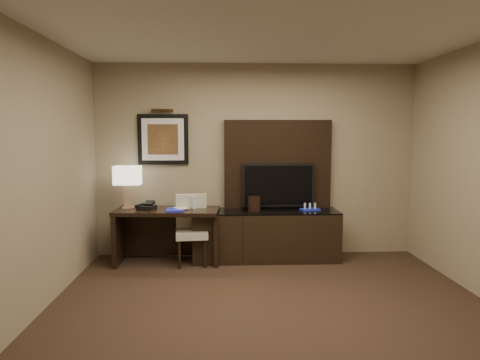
{
  "coord_description": "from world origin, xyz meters",
  "views": [
    {
      "loc": [
        -0.49,
        -3.54,
        1.74
      ],
      "look_at": [
        -0.26,
        1.8,
        1.15
      ],
      "focal_mm": 32.0,
      "sensor_mm": 36.0,
      "label": 1
    }
  ],
  "objects": [
    {
      "name": "ceiling",
      "position": [
        0.0,
        0.0,
        2.7
      ],
      "size": [
        4.5,
        5.0,
        0.01
      ],
      "primitive_type": "cube",
      "color": "silver",
      "rests_on": "wall_back"
    },
    {
      "name": "book",
      "position": [
        -1.1,
        2.06,
        0.83
      ],
      "size": [
        0.14,
        0.09,
        0.21
      ],
      "primitive_type": "imported",
      "rotation": [
        0.0,
        0.0,
        0.52
      ],
      "color": "#B4A88D",
      "rests_on": "desk"
    },
    {
      "name": "ice_bucket",
      "position": [
        -0.05,
        2.18,
        0.78
      ],
      "size": [
        0.23,
        0.23,
        0.2
      ],
      "primitive_type": "cylinder",
      "rotation": [
        0.0,
        0.0,
        0.35
      ],
      "color": "black",
      "rests_on": "credenza"
    },
    {
      "name": "desk_chair",
      "position": [
        -0.88,
        2.0,
        0.43
      ],
      "size": [
        0.45,
        0.51,
        0.86
      ],
      "primitive_type": null,
      "rotation": [
        0.0,
        0.0,
        0.09
      ],
      "color": "beige",
      "rests_on": "floor"
    },
    {
      "name": "floor",
      "position": [
        0.0,
        0.0,
        -0.01
      ],
      "size": [
        4.5,
        5.0,
        0.01
      ],
      "primitive_type": "cube",
      "color": "black",
      "rests_on": "ground"
    },
    {
      "name": "wall_left",
      "position": [
        -2.25,
        0.0,
        1.35
      ],
      "size": [
        0.01,
        5.0,
        2.7
      ],
      "primitive_type": "cube",
      "color": "gray",
      "rests_on": "floor"
    },
    {
      "name": "artwork",
      "position": [
        -1.3,
        2.48,
        1.65
      ],
      "size": [
        0.7,
        0.04,
        0.7
      ],
      "primitive_type": "cube",
      "color": "black",
      "rests_on": "wall_back"
    },
    {
      "name": "tv",
      "position": [
        0.3,
        2.34,
        1.02
      ],
      "size": [
        1.0,
        0.08,
        0.6
      ],
      "primitive_type": "cube",
      "color": "black",
      "rests_on": "tv_wall_panel"
    },
    {
      "name": "minibar_tray",
      "position": [
        0.73,
        2.21,
        0.73
      ],
      "size": [
        0.28,
        0.21,
        0.09
      ],
      "primitive_type": null,
      "rotation": [
        0.0,
        0.0,
        0.23
      ],
      "color": "#1C2BB9",
      "rests_on": "credenza"
    },
    {
      "name": "picture_light",
      "position": [
        -1.3,
        2.44,
        2.05
      ],
      "size": [
        0.04,
        0.04,
        0.3
      ],
      "primitive_type": "cylinder",
      "color": "#402E14",
      "rests_on": "wall_back"
    },
    {
      "name": "wall_front",
      "position": [
        0.0,
        -2.5,
        1.35
      ],
      "size": [
        4.5,
        0.01,
        2.7
      ],
      "primitive_type": "cube",
      "color": "gray",
      "rests_on": "floor"
    },
    {
      "name": "credenza",
      "position": [
        0.12,
        2.2,
        0.34
      ],
      "size": [
        1.98,
        0.55,
        0.68
      ],
      "primitive_type": "cube",
      "rotation": [
        0.0,
        0.0,
        -0.0
      ],
      "color": "black",
      "rests_on": "floor"
    },
    {
      "name": "blue_folder",
      "position": [
        -1.1,
        2.01,
        0.74
      ],
      "size": [
        0.25,
        0.32,
        0.02
      ],
      "primitive_type": "cube",
      "rotation": [
        0.0,
        0.0,
        0.07
      ],
      "color": "#1A20AE",
      "rests_on": "desk"
    },
    {
      "name": "desk_phone",
      "position": [
        -1.48,
        2.1,
        0.78
      ],
      "size": [
        0.26,
        0.25,
        0.11
      ],
      "primitive_type": null,
      "rotation": [
        0.0,
        0.0,
        -0.3
      ],
      "color": "black",
      "rests_on": "desk"
    },
    {
      "name": "wall_back",
      "position": [
        0.0,
        2.5,
        1.35
      ],
      "size": [
        4.5,
        0.01,
        2.7
      ],
      "primitive_type": "cube",
      "color": "gray",
      "rests_on": "floor"
    },
    {
      "name": "tv_wall_panel",
      "position": [
        0.3,
        2.44,
        1.27
      ],
      "size": [
        1.5,
        0.12,
        1.3
      ],
      "primitive_type": "cube",
      "color": "black",
      "rests_on": "wall_back"
    },
    {
      "name": "desk",
      "position": [
        -1.22,
        2.1,
        0.36
      ],
      "size": [
        1.4,
        0.68,
        0.73
      ],
      "primitive_type": "cube",
      "rotation": [
        0.0,
        0.0,
        -0.07
      ],
      "color": "black",
      "rests_on": "floor"
    },
    {
      "name": "table_lamp",
      "position": [
        -1.75,
        2.21,
        1.01
      ],
      "size": [
        0.35,
        0.21,
        0.56
      ],
      "primitive_type": null,
      "rotation": [
        0.0,
        0.0,
        -0.04
      ],
      "color": "tan",
      "rests_on": "desk"
    },
    {
      "name": "water_bottle",
      "position": [
        -0.86,
        2.13,
        0.81
      ],
      "size": [
        0.06,
        0.06,
        0.16
      ],
      "primitive_type": "cylinder",
      "rotation": [
        0.0,
        0.0,
        -0.18
      ],
      "color": "silver",
      "rests_on": "desk"
    }
  ]
}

